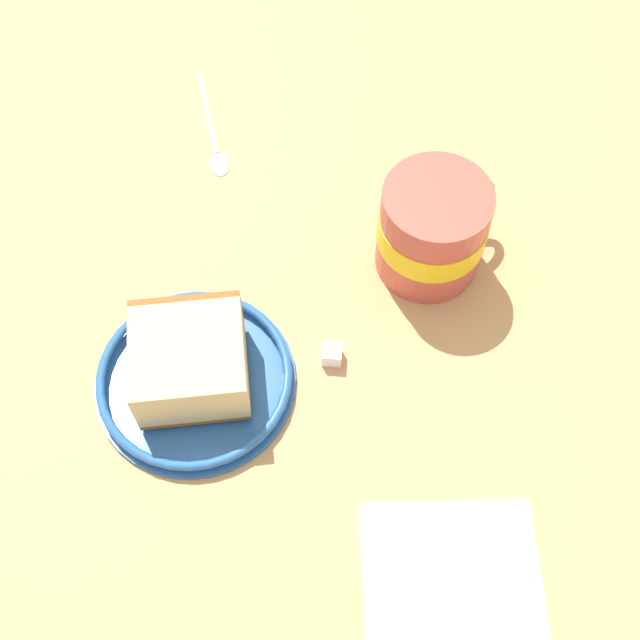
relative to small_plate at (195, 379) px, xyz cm
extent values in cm
cube|color=tan|center=(11.76, 3.82, -2.54)|extent=(112.94, 112.94, 3.46)
cylinder|color=#26599E|center=(0.00, 0.00, -0.37)|extent=(17.01, 17.01, 0.89)
torus|color=#26599E|center=(0.00, 0.00, 0.46)|extent=(16.42, 16.42, 0.77)
cube|color=brown|center=(0.00, 0.00, 0.37)|extent=(9.95, 9.39, 0.60)
cube|color=#DBC184|center=(0.00, 0.00, 3.20)|extent=(9.95, 9.39, 5.07)
cube|color=brown|center=(0.52, 4.47, 3.20)|extent=(9.04, 1.65, 5.07)
cylinder|color=#BF4C3F|center=(22.50, 7.51, 4.04)|extent=(9.37, 9.37, 9.71)
cylinder|color=yellow|center=(22.50, 7.51, 4.29)|extent=(9.55, 9.55, 2.80)
cylinder|color=black|center=(22.50, 7.51, 6.95)|extent=(8.24, 8.24, 0.40)
torus|color=#BF4C3F|center=(26.75, 9.46, 4.04)|extent=(5.02, 2.92, 5.13)
ellipsoid|color=silver|center=(5.85, 22.78, -0.42)|extent=(2.00, 3.00, 0.80)
cylinder|color=silver|center=(5.86, 29.62, -0.57)|extent=(0.52, 10.67, 0.50)
cube|color=white|center=(16.34, -20.10, -0.52)|extent=(15.36, 13.56, 0.60)
cube|color=white|center=(11.52, -0.37, 0.01)|extent=(2.05, 2.05, 1.64)
camera|label=1|loc=(3.69, -30.85, 63.23)|focal=46.53mm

